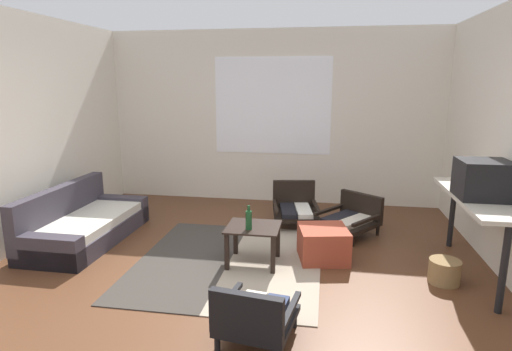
% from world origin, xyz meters
% --- Properties ---
extents(ground_plane, '(7.80, 7.80, 0.00)m').
position_xyz_m(ground_plane, '(0.00, 0.00, 0.00)').
color(ground_plane, '#56331E').
extents(far_wall_with_window, '(5.60, 0.13, 2.70)m').
position_xyz_m(far_wall_with_window, '(0.00, 3.06, 1.35)').
color(far_wall_with_window, silver).
rests_on(far_wall_with_window, ground).
extents(area_rug, '(1.95, 2.21, 0.01)m').
position_xyz_m(area_rug, '(-0.14, 0.53, 0.01)').
color(area_rug, '#38332D').
rests_on(area_rug, ground).
extents(couch, '(0.82, 1.74, 0.67)m').
position_xyz_m(couch, '(-2.04, 0.85, 0.21)').
color(couch, '#38333D').
rests_on(couch, ground).
extents(coffee_table, '(0.56, 0.50, 0.42)m').
position_xyz_m(coffee_table, '(0.13, 0.53, 0.33)').
color(coffee_table, black).
rests_on(coffee_table, ground).
extents(armchair_by_window, '(0.69, 0.74, 0.56)m').
position_xyz_m(armchair_by_window, '(0.46, 1.92, 0.24)').
color(armchair_by_window, black).
rests_on(armchair_by_window, ground).
extents(armchair_striped_foreground, '(0.61, 0.65, 0.51)m').
position_xyz_m(armchair_striped_foreground, '(0.38, -0.88, 0.23)').
color(armchair_striped_foreground, black).
rests_on(armchair_striped_foreground, ground).
extents(armchair_corner, '(0.87, 0.88, 0.49)m').
position_xyz_m(armchair_corner, '(1.20, 1.64, 0.22)').
color(armchair_corner, black).
rests_on(armchair_corner, ground).
extents(ottoman_orange, '(0.60, 0.60, 0.36)m').
position_xyz_m(ottoman_orange, '(0.86, 0.77, 0.18)').
color(ottoman_orange, '#993D28').
rests_on(ottoman_orange, ground).
extents(console_shelf, '(0.47, 1.62, 0.82)m').
position_xyz_m(console_shelf, '(2.34, 0.66, 0.74)').
color(console_shelf, beige).
rests_on(console_shelf, ground).
extents(crt_television, '(0.46, 0.44, 0.36)m').
position_xyz_m(crt_television, '(2.33, 0.58, 1.00)').
color(crt_television, black).
rests_on(crt_television, console_shelf).
extents(clay_vase, '(0.18, 0.18, 0.31)m').
position_xyz_m(clay_vase, '(2.34, 1.14, 0.94)').
color(clay_vase, '#A87047').
rests_on(clay_vase, console_shelf).
extents(glass_bottle, '(0.07, 0.07, 0.25)m').
position_xyz_m(glass_bottle, '(0.10, 0.43, 0.53)').
color(glass_bottle, '#194723').
rests_on(glass_bottle, coffee_table).
extents(wicker_basket, '(0.30, 0.30, 0.23)m').
position_xyz_m(wicker_basket, '(2.03, 0.41, 0.12)').
color(wicker_basket, olive).
rests_on(wicker_basket, ground).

